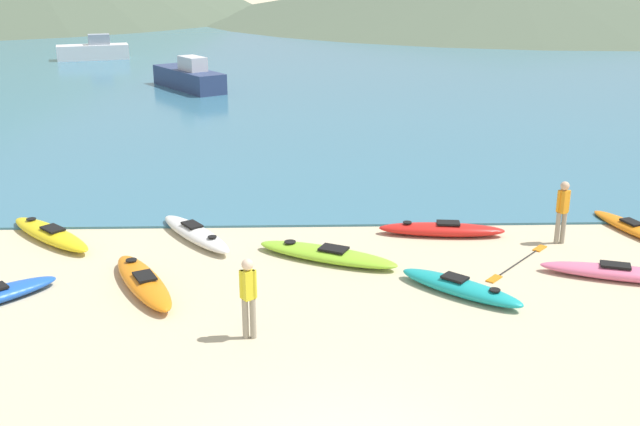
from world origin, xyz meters
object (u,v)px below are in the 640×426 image
kayak_on_sand_8 (635,229)px  kayak_on_sand_3 (623,273)px  kayak_on_sand_5 (195,233)px  loose_paddle (518,263)px  kayak_on_sand_6 (442,229)px  moored_boat_1 (94,51)px  person_near_foreground (248,293)px  person_near_waterline (563,208)px  kayak_on_sand_0 (143,282)px  kayak_on_sand_1 (50,234)px  kayak_on_sand_7 (460,287)px  kayak_on_sand_2 (327,254)px  moored_boat_0 (189,77)px

kayak_on_sand_8 → kayak_on_sand_3: bearing=-117.8°
kayak_on_sand_5 → loose_paddle: bearing=-12.9°
kayak_on_sand_6 → moored_boat_1: bearing=116.6°
kayak_on_sand_3 → person_near_foreground: size_ratio=2.24×
kayak_on_sand_5 → kayak_on_sand_6: bearing=1.3°
kayak_on_sand_5 → person_near_foreground: size_ratio=1.91×
kayak_on_sand_5 → kayak_on_sand_6: size_ratio=0.93×
person_near_waterline → moored_boat_1: size_ratio=0.31×
kayak_on_sand_0 → person_near_foreground: person_near_foreground is taller
person_near_foreground → moored_boat_1: size_ratio=0.31×
kayak_on_sand_1 → person_near_waterline: person_near_waterline is taller
kayak_on_sand_5 → kayak_on_sand_7: (5.86, -3.35, -0.01)m
kayak_on_sand_1 → kayak_on_sand_2: 6.90m
kayak_on_sand_0 → kayak_on_sand_3: (10.22, 0.21, -0.02)m
kayak_on_sand_1 → moored_boat_1: moored_boat_1 is taller
person_near_foreground → moored_boat_0: (-4.90, 27.72, -0.21)m
person_near_foreground → loose_paddle: size_ratio=0.70×
kayak_on_sand_1 → kayak_on_sand_6: (9.66, 0.08, -0.01)m
kayak_on_sand_2 → kayak_on_sand_5: 3.48m
kayak_on_sand_3 → kayak_on_sand_6: bearing=140.3°
kayak_on_sand_2 → person_near_foreground: bearing=-112.6°
kayak_on_sand_0 → kayak_on_sand_5: bearing=76.3°
kayak_on_sand_2 → moored_boat_0: size_ratio=0.62×
person_near_waterline → kayak_on_sand_6: bearing=167.5°
kayak_on_sand_2 → kayak_on_sand_5: size_ratio=1.16×
kayak_on_sand_8 → kayak_on_sand_7: bearing=-145.9°
kayak_on_sand_6 → kayak_on_sand_8: bearing=-0.2°
kayak_on_sand_5 → moored_boat_0: size_ratio=0.53×
kayak_on_sand_1 → kayak_on_sand_6: kayak_on_sand_1 is taller
kayak_on_sand_5 → kayak_on_sand_8: (11.00, 0.13, -0.04)m
kayak_on_sand_8 → loose_paddle: (-3.48, -1.85, -0.11)m
kayak_on_sand_6 → person_near_foreground: (-4.46, -5.24, 0.73)m
moored_boat_0 → moored_boat_1: bearing=123.0°
person_near_waterline → loose_paddle: bearing=-137.1°
kayak_on_sand_3 → kayak_on_sand_6: size_ratio=1.09×
kayak_on_sand_1 → kayak_on_sand_8: size_ratio=0.93×
kayak_on_sand_2 → kayak_on_sand_3: (6.33, -1.27, 0.00)m
kayak_on_sand_0 → kayak_on_sand_6: 7.46m
kayak_on_sand_3 → kayak_on_sand_8: bearing=62.2°
kayak_on_sand_6 → moored_boat_1: size_ratio=0.64×
person_near_foreground → moored_boat_0: bearing=100.0°
kayak_on_sand_0 → loose_paddle: (8.22, 1.17, -0.15)m
kayak_on_sand_7 → kayak_on_sand_8: 6.20m
person_near_foreground → moored_boat_1: bearing=108.1°
kayak_on_sand_0 → person_near_foreground: bearing=-43.1°
kayak_on_sand_2 → loose_paddle: kayak_on_sand_2 is taller
kayak_on_sand_6 → kayak_on_sand_7: bearing=-94.1°
kayak_on_sand_6 → loose_paddle: size_ratio=1.43×
kayak_on_sand_0 → kayak_on_sand_7: bearing=-3.9°
kayak_on_sand_3 → person_near_foreground: bearing=-162.9°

